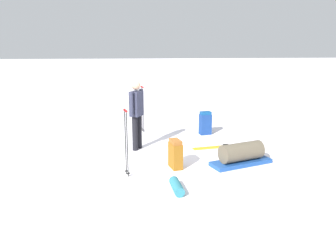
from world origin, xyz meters
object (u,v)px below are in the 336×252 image
object	(u,v)px
gear_sled	(241,155)
sleeping_mat_rolled	(177,186)
ski_poles_planted_near	(142,107)
ski_pair_near	(226,146)
backpack_bright	(175,154)
skier_standing	(137,112)
ski_poles_planted_far	(126,139)
backpack_large_dark	(205,123)

from	to	relation	value
gear_sled	sleeping_mat_rolled	world-z (taller)	gear_sled
ski_poles_planted_near	sleeping_mat_rolled	xyz separation A→B (m)	(4.17, 0.60, -0.66)
ski_pair_near	backpack_bright	world-z (taller)	backpack_bright
gear_sled	sleeping_mat_rolled	size ratio (longest dim) A/B	2.64
skier_standing	ski_poles_planted_far	xyz separation A→B (m)	(1.69, -0.18, -0.20)
ski_poles_planted_far	skier_standing	bearing A→B (deg)	173.89
ski_poles_planted_near	ski_poles_planted_far	size ratio (longest dim) A/B	0.99
ski_poles_planted_far	sleeping_mat_rolled	size ratio (longest dim) A/B	2.47
skier_standing	ski_poles_planted_near	bearing A→B (deg)	175.14
backpack_large_dark	gear_sled	world-z (taller)	backpack_large_dark
ski_poles_planted_far	gear_sled	bearing A→B (deg)	100.12
ski_pair_near	ski_poles_planted_far	bearing A→B (deg)	-55.03
sleeping_mat_rolled	ski_pair_near	bearing A→B (deg)	148.97
skier_standing	backpack_large_dark	bearing A→B (deg)	122.40
backpack_large_dark	gear_sled	distance (m)	2.50
sleeping_mat_rolled	gear_sled	bearing A→B (deg)	129.40
backpack_large_dark	gear_sled	bearing A→B (deg)	8.08
backpack_bright	gear_sled	xyz separation A→B (m)	(-0.10, 1.45, -0.08)
backpack_bright	gear_sled	bearing A→B (deg)	93.95
skier_standing	ski_poles_planted_near	world-z (taller)	skier_standing
ski_pair_near	sleeping_mat_rolled	world-z (taller)	sleeping_mat_rolled
ski_poles_planted_near	ski_pair_near	bearing A→B (deg)	52.42
backpack_bright	ski_poles_planted_far	world-z (taller)	ski_poles_planted_far
sleeping_mat_rolled	ski_poles_planted_near	bearing A→B (deg)	-171.80
backpack_large_dark	gear_sled	xyz separation A→B (m)	(2.47, 0.35, -0.10)
ski_poles_planted_near	gear_sled	xyz separation A→B (m)	(2.91, 2.14, -0.52)
ski_pair_near	backpack_bright	xyz separation A→B (m)	(1.37, -1.44, 0.29)
backpack_bright	sleeping_mat_rolled	world-z (taller)	backpack_bright
ski_poles_planted_far	sleeping_mat_rolled	bearing A→B (deg)	48.28
backpack_bright	ski_poles_planted_far	distance (m)	1.15
sleeping_mat_rolled	backpack_large_dark	bearing A→B (deg)	162.39
gear_sled	ski_poles_planted_far	bearing A→B (deg)	-79.88
backpack_large_dark	ski_poles_planted_near	world-z (taller)	ski_poles_planted_near
backpack_large_dark	ski_poles_planted_near	size ratio (longest dim) A/B	0.49
skier_standing	ski_poles_planted_far	size ratio (longest dim) A/B	1.25
ski_pair_near	ski_poles_planted_far	distance (m)	3.07
skier_standing	sleeping_mat_rolled	bearing A→B (deg)	16.47
backpack_large_dark	ski_poles_planted_near	xyz separation A→B (m)	(-0.44, -1.78, 0.42)
backpack_bright	ski_poles_planted_near	xyz separation A→B (m)	(-3.01, -0.69, 0.44)
backpack_bright	ski_poles_planted_near	bearing A→B (deg)	-167.16
backpack_bright	sleeping_mat_rolled	distance (m)	1.18
skier_standing	gear_sled	bearing A→B (deg)	61.28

